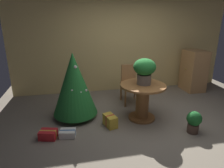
% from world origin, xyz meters
% --- Properties ---
extents(ground_plane, '(6.60, 6.60, 0.00)m').
position_xyz_m(ground_plane, '(0.00, 0.00, 0.00)').
color(ground_plane, '#756B5B').
extents(back_wall_panel, '(6.00, 0.10, 2.60)m').
position_xyz_m(back_wall_panel, '(0.00, 2.20, 1.30)').
color(back_wall_panel, tan).
rests_on(back_wall_panel, ground_plane).
extents(round_dining_table, '(0.90, 0.90, 0.74)m').
position_xyz_m(round_dining_table, '(-0.07, 0.32, 0.45)').
color(round_dining_table, brown).
rests_on(round_dining_table, ground_plane).
extents(flower_vase, '(0.44, 0.44, 0.52)m').
position_xyz_m(flower_vase, '(-0.05, 0.35, 1.04)').
color(flower_vase, '#665B51').
rests_on(flower_vase, round_dining_table).
extents(wooden_chair_far, '(0.41, 0.45, 0.92)m').
position_xyz_m(wooden_chair_far, '(-0.07, 1.22, 0.52)').
color(wooden_chair_far, '#9E6B3D').
rests_on(wooden_chair_far, ground_plane).
extents(holiday_tree, '(0.91, 0.91, 1.37)m').
position_xyz_m(holiday_tree, '(-1.40, 0.66, 0.73)').
color(holiday_tree, brown).
rests_on(holiday_tree, ground_plane).
extents(gift_box_gold, '(0.26, 0.34, 0.23)m').
position_xyz_m(gift_box_gold, '(-0.77, 0.14, 0.11)').
color(gift_box_gold, gold).
rests_on(gift_box_gold, ground_plane).
extents(gift_box_cream, '(0.30, 0.24, 0.12)m').
position_xyz_m(gift_box_cream, '(-1.57, -0.06, 0.06)').
color(gift_box_cream, silver).
rests_on(gift_box_cream, ground_plane).
extents(gift_box_red, '(0.33, 0.27, 0.15)m').
position_xyz_m(gift_box_red, '(-1.90, -0.05, 0.08)').
color(gift_box_red, red).
rests_on(gift_box_red, ground_plane).
extents(wooden_cabinet, '(0.53, 0.64, 1.15)m').
position_xyz_m(wooden_cabinet, '(1.96, 1.68, 0.57)').
color(wooden_cabinet, '#B27F4C').
rests_on(wooden_cabinet, ground_plane).
extents(potted_plant, '(0.26, 0.26, 0.41)m').
position_xyz_m(potted_plant, '(0.66, -0.39, 0.23)').
color(potted_plant, '#4C382D').
rests_on(potted_plant, ground_plane).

